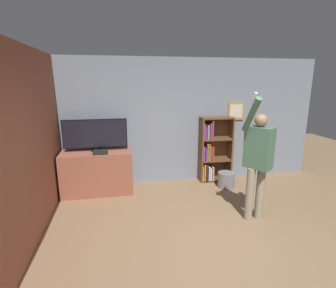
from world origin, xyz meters
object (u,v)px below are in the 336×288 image
at_px(person, 258,158).
at_px(bookshelf, 212,151).
at_px(waste_bin, 226,180).
at_px(television, 95,134).
at_px(game_console, 100,152).

bearing_deg(person, bookshelf, 149.64).
distance_m(bookshelf, waste_bin, 0.71).
relative_size(television, waste_bin, 3.52).
distance_m(person, waste_bin, 1.60).
bearing_deg(television, game_console, -68.21).
bearing_deg(waste_bin, person, -93.85).
height_order(game_console, waste_bin, game_console).
relative_size(bookshelf, waste_bin, 4.10).
relative_size(game_console, waste_bin, 0.79).
distance_m(bookshelf, person, 1.81).
bearing_deg(bookshelf, game_console, -172.19).
relative_size(bookshelf, person, 0.70).
distance_m(television, waste_bin, 2.88).
height_order(person, waste_bin, person).
distance_m(game_console, bookshelf, 2.43).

